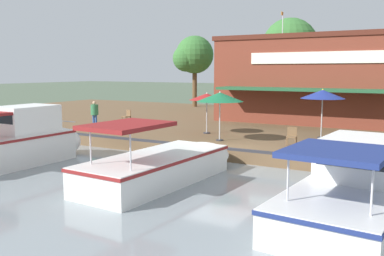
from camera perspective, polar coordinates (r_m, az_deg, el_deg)
The scene contains 16 objects.
ground_plane at distance 18.79m, azimuth 3.70°, elevation -4.68°, with size 220.00×220.00×0.00m, color #4C5B47.
quay_deck at distance 28.89m, azimuth 13.33°, elevation 0.07°, with size 22.00×56.00×0.60m, color brown.
quay_edge_fender at distance 18.75m, azimuth 3.85°, elevation -2.68°, with size 0.20×50.40×0.10m, color #2D2D33.
waterfront_restaurant at distance 30.91m, azimuth 17.84°, elevation 6.26°, with size 10.00×13.88×7.87m.
patio_umbrella_far_corner at distance 20.77m, azimuth 3.74°, elevation 4.15°, with size 2.27×2.27×2.41m.
patio_umbrella_by_entrance at distance 23.20m, azimuth 1.99°, elevation 4.17°, with size 1.92×1.92×2.23m.
patio_umbrella_near_quay_edge at distance 22.48m, azimuth 17.03°, elevation 4.33°, with size 2.19×2.19×2.50m.
cafe_chair_under_first_umbrella at distance 18.97m, azimuth 20.82°, elevation -1.74°, with size 0.48×0.48×0.85m.
cafe_chair_mid_patio at distance 28.47m, azimuth -8.65°, elevation 1.65°, with size 0.54×0.54×0.85m.
cafe_chair_far_corner_seat at distance 20.01m, azimuth 13.15°, elevation -0.98°, with size 0.51×0.51×0.85m.
person_near_entrance at distance 26.37m, azimuth -12.86°, elevation 2.20°, with size 0.45×0.45×1.60m.
motorboat_second_along at distance 15.59m, azimuth -3.39°, elevation -4.72°, with size 7.43×2.70×2.27m.
motorboat_fourth_along at distance 19.51m, azimuth -21.80°, elevation -1.77°, with size 6.47×2.24×2.45m.
motorboat_mid_row at distance 12.82m, azimuth 21.34°, elevation -7.23°, with size 7.69×3.13×2.14m.
tree_upstream_bank at distance 38.02m, azimuth 12.55°, elevation 10.44°, with size 4.99×4.75×7.89m.
tree_behind_restaurant at distance 40.91m, azimuth 0.07°, elevation 9.58°, with size 3.74×3.56×6.70m.
Camera 1 is at (16.51, 8.03, 4.00)m, focal length 40.00 mm.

